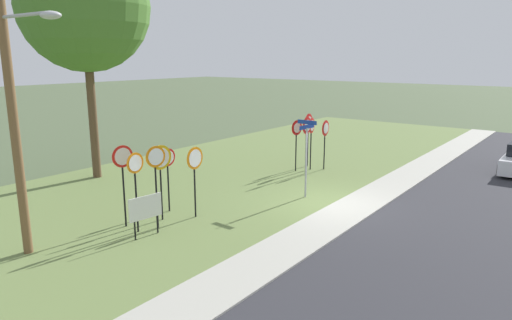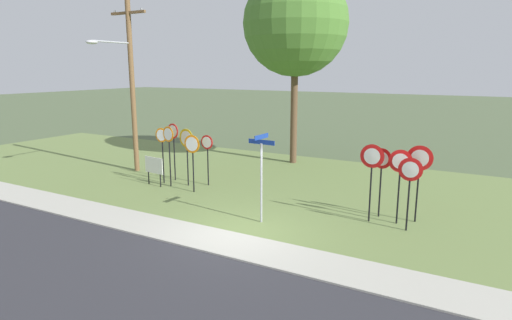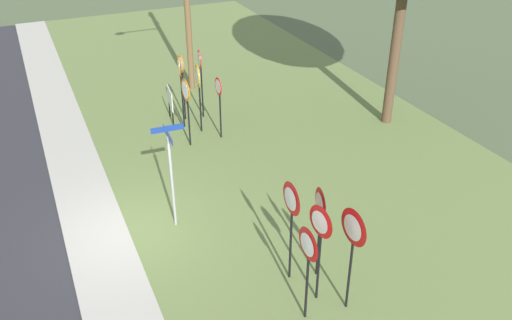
{
  "view_description": "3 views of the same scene",
  "coord_description": "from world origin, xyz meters",
  "px_view_note": "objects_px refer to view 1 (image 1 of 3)",
  "views": [
    {
      "loc": [
        -14.44,
        -7.33,
        5.24
      ],
      "look_at": [
        -0.42,
        3.12,
        1.33
      ],
      "focal_mm": 32.43,
      "sensor_mm": 36.0,
      "label": 1
    },
    {
      "loc": [
        6.67,
        -10.64,
        5.02
      ],
      "look_at": [
        -0.93,
        2.88,
        1.72
      ],
      "focal_mm": 30.2,
      "sensor_mm": 36.0,
      "label": 2
    },
    {
      "loc": [
        11.79,
        -1.62,
        8.77
      ],
      "look_at": [
        -0.45,
        3.88,
        1.06
      ],
      "focal_mm": 38.04,
      "sensor_mm": 36.0,
      "label": 3
    }
  ],
  "objects_px": {
    "yield_sign_near_right": "(326,133)",
    "oak_tree_left": "(84,7)",
    "street_name_post": "(306,152)",
    "stop_sign_far_center": "(195,167)",
    "stop_sign_far_right": "(168,167)",
    "yield_sign_far_left": "(297,133)",
    "utility_pole": "(12,81)",
    "yield_sign_center": "(312,131)",
    "yield_sign_near_left": "(309,127)",
    "yield_sign_far_right": "(307,131)",
    "stop_sign_near_right": "(156,170)",
    "stop_sign_near_left": "(161,166)",
    "stop_sign_far_left": "(123,168)",
    "stop_sign_center_tall": "(136,176)",
    "notice_board": "(145,210)"
  },
  "relations": [
    {
      "from": "street_name_post",
      "to": "yield_sign_far_left",
      "type": "bearing_deg",
      "value": 39.36
    },
    {
      "from": "yield_sign_near_left",
      "to": "notice_board",
      "type": "height_order",
      "value": "yield_sign_near_left"
    },
    {
      "from": "stop_sign_near_left",
      "to": "yield_sign_far_left",
      "type": "relative_size",
      "value": 1.04
    },
    {
      "from": "yield_sign_far_right",
      "to": "street_name_post",
      "type": "relative_size",
      "value": 0.89
    },
    {
      "from": "stop_sign_far_center",
      "to": "yield_sign_near_right",
      "type": "xyz_separation_m",
      "value": [
        8.47,
        -0.21,
        0.01
      ]
    },
    {
      "from": "stop_sign_near_right",
      "to": "stop_sign_center_tall",
      "type": "xyz_separation_m",
      "value": [
        -0.59,
        0.23,
        -0.11
      ]
    },
    {
      "from": "stop_sign_near_left",
      "to": "oak_tree_left",
      "type": "xyz_separation_m",
      "value": [
        2.04,
        6.52,
        5.39
      ]
    },
    {
      "from": "stop_sign_center_tall",
      "to": "utility_pole",
      "type": "relative_size",
      "value": 0.29
    },
    {
      "from": "utility_pole",
      "to": "oak_tree_left",
      "type": "height_order",
      "value": "oak_tree_left"
    },
    {
      "from": "stop_sign_far_left",
      "to": "utility_pole",
      "type": "height_order",
      "value": "utility_pole"
    },
    {
      "from": "stop_sign_far_right",
      "to": "yield_sign_near_right",
      "type": "relative_size",
      "value": 0.94
    },
    {
      "from": "stop_sign_far_left",
      "to": "stop_sign_center_tall",
      "type": "relative_size",
      "value": 1.05
    },
    {
      "from": "stop_sign_near_right",
      "to": "stop_sign_far_left",
      "type": "bearing_deg",
      "value": 129.81
    },
    {
      "from": "yield_sign_near_right",
      "to": "oak_tree_left",
      "type": "height_order",
      "value": "oak_tree_left"
    },
    {
      "from": "stop_sign_near_left",
      "to": "stop_sign_far_center",
      "type": "xyz_separation_m",
      "value": [
        0.83,
        -0.69,
        -0.09
      ]
    },
    {
      "from": "utility_pole",
      "to": "yield_sign_near_left",
      "type": "bearing_deg",
      "value": -3.19
    },
    {
      "from": "street_name_post",
      "to": "notice_board",
      "type": "xyz_separation_m",
      "value": [
        -6.24,
        1.74,
        -0.91
      ]
    },
    {
      "from": "yield_sign_near_left",
      "to": "yield_sign_far_right",
      "type": "xyz_separation_m",
      "value": [
        -1.35,
        -0.7,
        0.02
      ]
    },
    {
      "from": "yield_sign_near_right",
      "to": "utility_pole",
      "type": "height_order",
      "value": "utility_pole"
    },
    {
      "from": "notice_board",
      "to": "yield_sign_near_right",
      "type": "bearing_deg",
      "value": 6.34
    },
    {
      "from": "yield_sign_near_left",
      "to": "oak_tree_left",
      "type": "bearing_deg",
      "value": 135.01
    },
    {
      "from": "yield_sign_center",
      "to": "stop_sign_far_center",
      "type": "bearing_deg",
      "value": 172.92
    },
    {
      "from": "stop_sign_center_tall",
      "to": "notice_board",
      "type": "relative_size",
      "value": 1.97
    },
    {
      "from": "stop_sign_far_center",
      "to": "yield_sign_center",
      "type": "xyz_separation_m",
      "value": [
        8.07,
        0.3,
        0.12
      ]
    },
    {
      "from": "yield_sign_far_left",
      "to": "utility_pole",
      "type": "distance_m",
      "value": 12.54
    },
    {
      "from": "stop_sign_far_center",
      "to": "stop_sign_far_right",
      "type": "xyz_separation_m",
      "value": [
        -0.1,
        1.16,
        -0.16
      ]
    },
    {
      "from": "stop_sign_far_left",
      "to": "yield_sign_near_left",
      "type": "height_order",
      "value": "stop_sign_far_left"
    },
    {
      "from": "notice_board",
      "to": "street_name_post",
      "type": "bearing_deg",
      "value": -8.1
    },
    {
      "from": "street_name_post",
      "to": "oak_tree_left",
      "type": "height_order",
      "value": "oak_tree_left"
    },
    {
      "from": "oak_tree_left",
      "to": "street_name_post",
      "type": "bearing_deg",
      "value": -71.86
    },
    {
      "from": "stop_sign_far_left",
      "to": "yield_sign_far_right",
      "type": "relative_size",
      "value": 1.0
    },
    {
      "from": "stop_sign_far_center",
      "to": "yield_sign_far_left",
      "type": "xyz_separation_m",
      "value": [
        7.39,
        0.69,
        0.05
      ]
    },
    {
      "from": "yield_sign_near_right",
      "to": "street_name_post",
      "type": "bearing_deg",
      "value": -162.72
    },
    {
      "from": "stop_sign_far_right",
      "to": "yield_sign_center",
      "type": "distance_m",
      "value": 8.22
    },
    {
      "from": "stop_sign_near_right",
      "to": "stop_sign_center_tall",
      "type": "height_order",
      "value": "stop_sign_near_right"
    },
    {
      "from": "yield_sign_near_left",
      "to": "stop_sign_far_right",
      "type": "bearing_deg",
      "value": 173.56
    },
    {
      "from": "stop_sign_near_right",
      "to": "yield_sign_far_left",
      "type": "bearing_deg",
      "value": 13.31
    },
    {
      "from": "stop_sign_far_left",
      "to": "stop_sign_far_right",
      "type": "bearing_deg",
      "value": 9.81
    },
    {
      "from": "stop_sign_near_left",
      "to": "oak_tree_left",
      "type": "relative_size",
      "value": 0.25
    },
    {
      "from": "stop_sign_far_center",
      "to": "yield_sign_near_left",
      "type": "distance_m",
      "value": 8.61
    },
    {
      "from": "stop_sign_center_tall",
      "to": "yield_sign_near_right",
      "type": "distance_m",
      "value": 10.5
    },
    {
      "from": "stop_sign_near_left",
      "to": "street_name_post",
      "type": "xyz_separation_m",
      "value": [
        4.97,
        -2.43,
        -0.07
      ]
    },
    {
      "from": "stop_sign_far_right",
      "to": "yield_sign_near_right",
      "type": "distance_m",
      "value": 8.68
    },
    {
      "from": "yield_sign_far_left",
      "to": "yield_sign_far_right",
      "type": "distance_m",
      "value": 0.68
    },
    {
      "from": "stop_sign_far_center",
      "to": "yield_sign_center",
      "type": "bearing_deg",
      "value": 0.34
    },
    {
      "from": "stop_sign_center_tall",
      "to": "oak_tree_left",
      "type": "xyz_separation_m",
      "value": [
        3.22,
        6.73,
        5.45
      ]
    },
    {
      "from": "stop_sign_near_right",
      "to": "yield_sign_center",
      "type": "relative_size",
      "value": 1.05
    },
    {
      "from": "stop_sign_near_left",
      "to": "yield_sign_far_left",
      "type": "distance_m",
      "value": 8.22
    },
    {
      "from": "stop_sign_far_right",
      "to": "yield_sign_far_right",
      "type": "height_order",
      "value": "yield_sign_far_right"
    },
    {
      "from": "yield_sign_far_right",
      "to": "street_name_post",
      "type": "distance_m",
      "value": 3.58
    }
  ]
}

